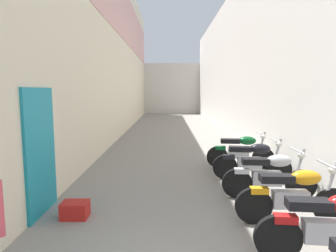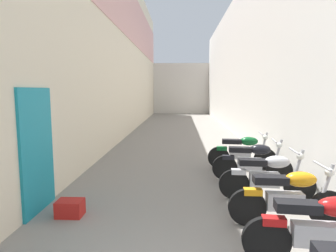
{
  "view_description": "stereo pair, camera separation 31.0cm",
  "coord_description": "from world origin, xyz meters",
  "views": [
    {
      "loc": [
        -0.37,
        -1.45,
        2.15
      ],
      "look_at": [
        -0.37,
        5.92,
        1.24
      ],
      "focal_mm": 30.66,
      "sensor_mm": 36.0,
      "label": 1
    },
    {
      "loc": [
        -0.06,
        -1.45,
        2.15
      ],
      "look_at": [
        -0.37,
        5.92,
        1.24
      ],
      "focal_mm": 30.66,
      "sensor_mm": 36.0,
      "label": 2
    }
  ],
  "objects": [
    {
      "name": "ground_plane",
      "position": [
        0.0,
        10.83,
        0.0
      ],
      "size": [
        41.66,
        41.66,
        0.0
      ],
      "primitive_type": "plane",
      "color": "gray"
    },
    {
      "name": "building_left",
      "position": [
        -2.79,
        12.8,
        4.22
      ],
      "size": [
        0.45,
        25.66,
        8.35
      ],
      "color": "beige",
      "rests_on": "ground"
    },
    {
      "name": "building_right",
      "position": [
        2.79,
        12.83,
        3.38
      ],
      "size": [
        0.45,
        25.66,
        6.76
      ],
      "color": "silver",
      "rests_on": "ground"
    },
    {
      "name": "building_far_end",
      "position": [
        0.0,
        26.66,
        2.35
      ],
      "size": [
        8.19,
        2.0,
        4.7
      ],
      "primitive_type": "cube",
      "color": "beige",
      "rests_on": "ground"
    },
    {
      "name": "motorcycle_second",
      "position": [
        1.65,
        1.9,
        0.5
      ],
      "size": [
        1.85,
        0.58,
        1.04
      ],
      "color": "black",
      "rests_on": "ground"
    },
    {
      "name": "motorcycle_third",
      "position": [
        1.65,
        2.96,
        0.5
      ],
      "size": [
        1.85,
        0.58,
        1.04
      ],
      "color": "black",
      "rests_on": "ground"
    },
    {
      "name": "motorcycle_fourth",
      "position": [
        1.65,
        4.07,
        0.5
      ],
      "size": [
        1.85,
        0.58,
        1.04
      ],
      "color": "black",
      "rests_on": "ground"
    },
    {
      "name": "motorcycle_fifth",
      "position": [
        1.65,
        5.26,
        0.5
      ],
      "size": [
        1.84,
        0.58,
        1.04
      ],
      "color": "black",
      "rests_on": "ground"
    },
    {
      "name": "motorcycle_sixth",
      "position": [
        1.65,
        6.36,
        0.5
      ],
      "size": [
        1.85,
        0.58,
        1.04
      ],
      "color": "black",
      "rests_on": "ground"
    },
    {
      "name": "plastic_crate",
      "position": [
        -1.94,
        3.2,
        0.14
      ],
      "size": [
        0.44,
        0.32,
        0.28
      ],
      "primitive_type": "cube",
      "color": "red",
      "rests_on": "ground"
    }
  ]
}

